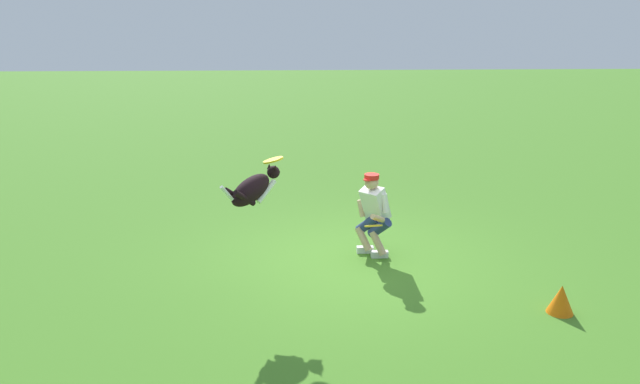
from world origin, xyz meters
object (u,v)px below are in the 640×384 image
frisbee_flying (273,160)px  frisbee_held (373,226)px  person (373,212)px  training_cone (561,299)px  dog (253,189)px

frisbee_flying → frisbee_held: (-1.41, -0.70, -1.16)m
person → training_cone: (-2.10, 1.99, -0.51)m
person → frisbee_held: (0.04, 0.38, -0.09)m
training_cone → frisbee_held: bearing=-36.8°
dog → frisbee_flying: 0.45m
frisbee_held → training_cone: 2.71m
person → frisbee_held: size_ratio=4.93×
frisbee_held → training_cone: size_ratio=0.72×
frisbee_flying → training_cone: 4.00m
frisbee_flying → training_cone: (-3.55, 0.90, -1.59)m
training_cone → person: bearing=-43.4°
frisbee_flying → dog: bearing=24.1°
frisbee_flying → training_cone: bearing=165.8°
dog → training_cone: (-3.81, 0.79, -1.24)m
person → training_cone: person is taller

